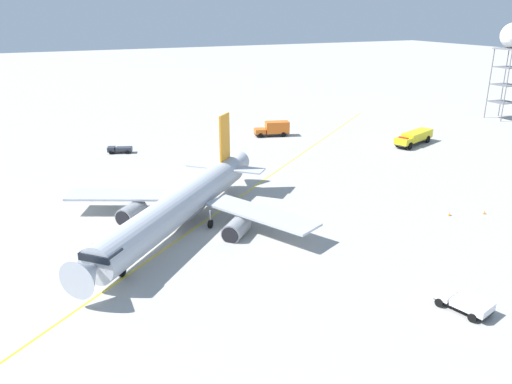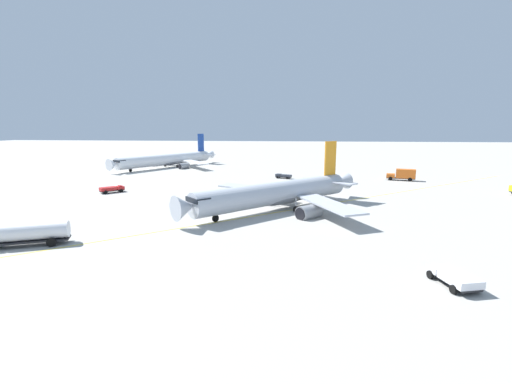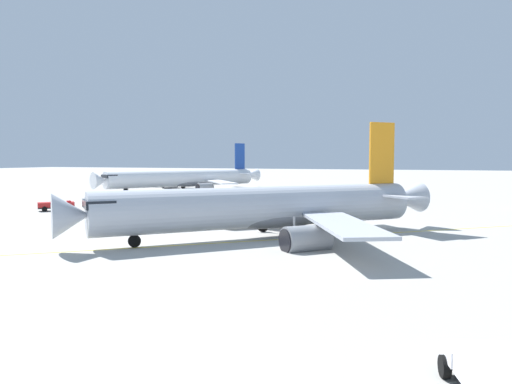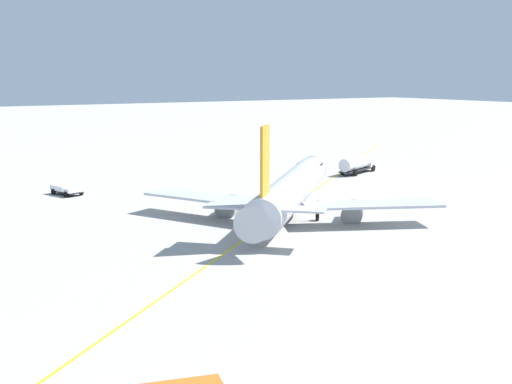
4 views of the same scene
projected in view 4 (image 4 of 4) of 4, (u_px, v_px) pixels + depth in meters
The scene contains 5 objects.
ground_plane at pixel (300, 209), 81.88m from camera, with size 600.00×600.00×0.00m, color #ADAAA3.
airliner_main at pixel (290, 193), 76.74m from camera, with size 29.97×29.91×11.92m.
fuel_tanker_truck at pixel (357, 164), 111.12m from camera, with size 5.92×9.97×2.87m.
pushback_tug_truck at pixel (66, 189), 91.49m from camera, with size 5.20×3.62×1.30m.
taxiway_centreline at pixel (284, 212), 80.37m from camera, with size 108.33×130.71×0.01m.
Camera 4 is at (-65.12, 47.27, 16.26)m, focal length 46.76 mm.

